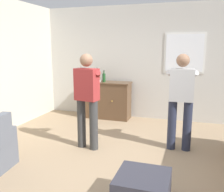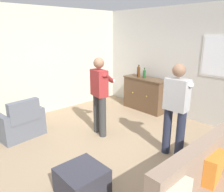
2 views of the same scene
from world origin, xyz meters
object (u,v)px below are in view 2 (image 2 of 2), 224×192
couch (213,186)px  bottle_wine_green (139,72)px  sideboard_cabinet (145,94)px  bottle_spirits_clear (138,71)px  person_standing_left (100,93)px  armchair (21,124)px  ottoman (82,181)px  person_standing_right (176,107)px  bottle_liquor_amber (144,74)px

couch → bottle_wine_green: bearing=144.9°
sideboard_cabinet → bottle_spirits_clear: size_ratio=3.87×
sideboard_cabinet → person_standing_left: size_ratio=0.77×
armchair → ottoman: bearing=-0.7°
bottle_wine_green → couch: bearing=-35.1°
person_standing_left → person_standing_right: size_ratio=1.00×
couch → armchair: size_ratio=2.61×
couch → sideboard_cabinet: 3.73m
couch → ottoman: couch is taller
bottle_spirits_clear → person_standing_left: (0.65, -1.98, -0.13)m
bottle_wine_green → sideboard_cabinet: bearing=15.7°
couch → person_standing_right: size_ratio=1.47×
ottoman → person_standing_right: bearing=80.5°
bottle_wine_green → person_standing_left: size_ratio=0.21×
bottle_wine_green → person_standing_right: (2.10, -1.45, -0.14)m
bottle_wine_green → bottle_spirits_clear: (-0.11, 0.10, -0.01)m
ottoman → person_standing_right: 1.97m
bottle_wine_green → ottoman: (1.80, -3.25, -0.89)m
armchair → person_standing_right: bearing=34.1°
couch → person_standing_right: (-1.05, 0.77, 0.58)m
bottle_spirits_clear → armchair: bearing=-96.8°
bottle_wine_green → ottoman: size_ratio=0.59×
couch → ottoman: 1.71m
bottle_liquor_amber → sideboard_cabinet: bearing=43.7°
couch → bottle_spirits_clear: size_ratio=7.41×
person_standing_left → bottle_wine_green: bearing=106.2°
bottle_wine_green → bottle_liquor_amber: (0.17, 0.03, -0.04)m
bottle_liquor_amber → bottle_wine_green: bearing=-170.4°
bottle_spirits_clear → person_standing_left: person_standing_left is taller
ottoman → bottle_liquor_amber: bearing=116.5°
sideboard_cabinet → bottle_liquor_amber: bearing=-136.3°
couch → bottle_spirits_clear: bottle_spirits_clear is taller
armchair → bottle_liquor_amber: 3.40m
person_standing_right → couch: bearing=-36.2°
person_standing_right → armchair: bearing=-145.9°
couch → person_standing_left: size_ratio=1.47×
armchair → bottle_wine_green: bottle_wine_green is taller
couch → bottle_spirits_clear: bearing=144.6°
ottoman → armchair: bearing=179.3°
sideboard_cabinet → person_standing_left: (0.35, -1.94, 0.47)m
person_standing_left → person_standing_right: same height
armchair → bottle_liquor_amber: size_ratio=3.29×
ottoman → person_standing_left: person_standing_left is taller
armchair → person_standing_left: size_ratio=0.56×
armchair → ottoman: size_ratio=1.59×
armchair → person_standing_right: size_ratio=0.56×
armchair → bottle_wine_green: bearing=81.1°
person_standing_right → bottle_liquor_amber: bearing=142.5°
bottle_liquor_amber → person_standing_right: size_ratio=0.17×
sideboard_cabinet → person_standing_right: 2.47m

